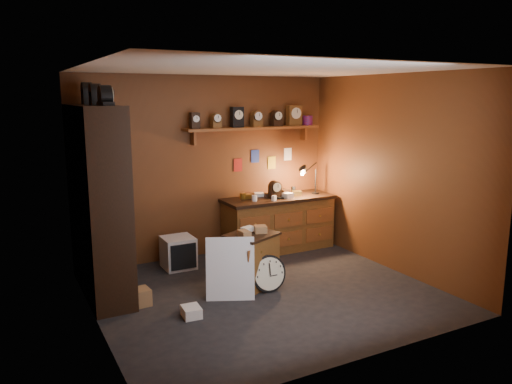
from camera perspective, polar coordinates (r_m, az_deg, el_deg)
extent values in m
plane|color=black|center=(6.31, 1.08, -11.45)|extent=(4.00, 4.00, 0.00)
cube|color=brown|center=(7.53, -5.54, 2.85)|extent=(4.00, 0.02, 2.70)
cube|color=brown|center=(4.47, 12.39, -2.92)|extent=(4.00, 0.02, 2.70)
cube|color=brown|center=(5.27, -18.26, -1.13)|extent=(0.02, 3.60, 2.70)
cube|color=brown|center=(7.10, 15.39, 2.02)|extent=(0.02, 3.60, 2.70)
cube|color=beige|center=(5.84, 1.17, 13.86)|extent=(4.00, 3.60, 0.02)
cube|color=brown|center=(7.63, -0.28, 7.31)|extent=(2.20, 0.30, 0.04)
cube|color=brown|center=(7.32, -7.18, 6.13)|extent=(0.04, 0.16, 0.20)
cube|color=brown|center=(8.18, 5.43, 6.66)|extent=(0.04, 0.16, 0.20)
cylinder|color=#B21419|center=(8.13, 5.91, 8.14)|extent=(0.16, 0.16, 0.15)
cube|color=maroon|center=(7.58, -4.46, 2.92)|extent=(0.14, 0.01, 0.20)
cube|color=navy|center=(7.68, -2.41, 3.96)|extent=(0.14, 0.01, 0.20)
cube|color=gold|center=(7.83, -0.42, 3.21)|extent=(0.14, 0.01, 0.20)
cube|color=silver|center=(7.96, 1.50, 4.20)|extent=(0.14, 0.01, 0.20)
cube|color=black|center=(6.26, -19.52, -1.23)|extent=(0.03, 1.60, 2.30)
cube|color=black|center=(5.55, -16.00, -2.53)|extent=(0.45, 0.03, 2.30)
cube|color=black|center=(7.05, -18.67, 0.13)|extent=(0.45, 0.03, 2.30)
cube|color=black|center=(6.61, -16.94, -10.42)|extent=(0.43, 1.54, 0.03)
cube|color=black|center=(6.44, -17.19, -6.27)|extent=(0.43, 1.54, 0.03)
cube|color=black|center=(6.33, -17.42, -2.37)|extent=(0.43, 1.54, 0.03)
cube|color=black|center=(6.25, -17.65, 1.65)|extent=(0.43, 1.54, 0.03)
cube|color=black|center=(6.19, -17.89, 5.76)|extent=(0.43, 1.54, 0.03)
cube|color=black|center=(6.17, -18.10, 9.27)|extent=(0.43, 1.54, 0.03)
cube|color=brown|center=(7.90, 2.56, -3.77)|extent=(1.72, 0.60, 0.80)
cube|color=black|center=(7.80, 2.58, -0.75)|extent=(1.78, 0.66, 0.05)
cube|color=brown|center=(7.64, 3.72, -4.28)|extent=(1.64, 0.02, 0.52)
cylinder|color=black|center=(8.10, 6.80, -0.12)|extent=(0.12, 0.12, 0.02)
cylinder|color=black|center=(8.07, 6.83, 1.20)|extent=(0.02, 0.02, 0.38)
cylinder|color=black|center=(7.94, 6.27, 2.81)|extent=(0.27, 0.09, 0.14)
cone|color=black|center=(7.84, 5.54, 2.43)|extent=(0.18, 0.14, 0.18)
cube|color=brown|center=(6.43, -0.48, -7.87)|extent=(0.71, 0.66, 0.66)
cube|color=black|center=(6.33, -0.49, -4.92)|extent=(0.76, 0.71, 0.03)
cube|color=brown|center=(6.23, 0.54, -8.50)|extent=(0.47, 0.22, 0.56)
cylinder|color=black|center=(6.29, 1.42, -9.31)|extent=(0.46, 0.16, 0.47)
cylinder|color=beige|center=(6.26, 1.57, -9.34)|extent=(0.41, 0.09, 0.40)
cube|color=black|center=(6.23, 1.61, -8.82)|extent=(0.01, 0.04, 0.15)
cube|color=black|center=(6.28, 2.02, -9.52)|extent=(0.10, 0.01, 0.01)
cube|color=silver|center=(6.16, -2.94, -12.03)|extent=(0.59, 0.39, 0.76)
cube|color=silver|center=(7.20, -8.88, -6.83)|extent=(0.43, 0.43, 0.44)
cube|color=black|center=(6.99, -8.27, -7.34)|extent=(0.36, 0.02, 0.36)
cube|color=#9B6E43|center=(6.40, -15.61, -10.67)|extent=(0.34, 0.31, 0.18)
cube|color=white|center=(5.71, -7.40, -13.42)|extent=(0.21, 0.25, 0.12)
cube|color=#9B6E43|center=(6.07, -13.32, -11.66)|extent=(0.28, 0.24, 0.20)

